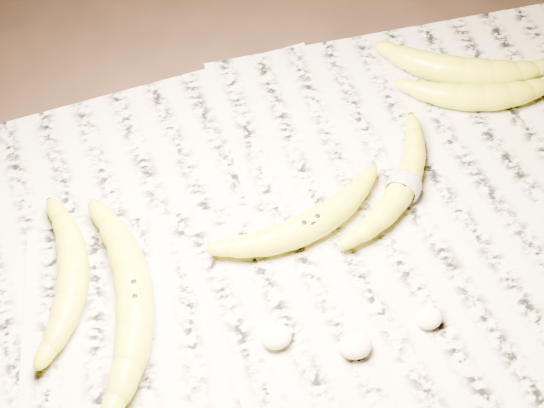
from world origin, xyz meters
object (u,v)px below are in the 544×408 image
object	(u,v)px
banana_taped	(404,185)
banana_upper_a	(483,95)
banana_left_a	(134,297)
banana_left_b	(72,274)
banana_upper_b	(463,70)
banana_center	(309,225)

from	to	relation	value
banana_taped	banana_upper_a	world-z (taller)	banana_upper_a
banana_left_a	banana_taped	world-z (taller)	banana_left_a
banana_left_b	banana_upper_a	bearing A→B (deg)	-67.32
banana_left_a	banana_left_b	bearing A→B (deg)	56.46
banana_upper_a	banana_upper_b	xyz separation A→B (m)	(-0.00, 0.05, 0.00)
banana_center	banana_taped	bearing A→B (deg)	-3.59
banana_left_b	banana_taped	size ratio (longest dim) A/B	0.92
banana_center	banana_left_a	bearing A→B (deg)	176.08
banana_left_a	banana_left_b	distance (m)	0.08
banana_left_b	banana_upper_a	distance (m)	0.56
banana_upper_b	banana_left_b	bearing A→B (deg)	-135.56
banana_taped	banana_upper_b	xyz separation A→B (m)	(0.16, 0.15, 0.00)
banana_center	banana_upper_b	xyz separation A→B (m)	(0.28, 0.17, 0.00)
banana_center	banana_upper_b	bearing A→B (deg)	18.79
banana_taped	banana_upper_b	size ratio (longest dim) A/B	0.98
banana_left_a	banana_center	bearing A→B (deg)	-72.92
banana_left_a	banana_center	distance (m)	0.21
banana_left_b	banana_taped	bearing A→B (deg)	-77.93
banana_left_a	banana_taped	xyz separation A→B (m)	(0.33, 0.04, -0.00)
banana_left_a	banana_upper_a	xyz separation A→B (m)	(0.49, 0.14, -0.00)
banana_center	banana_upper_b	size ratio (longest dim) A/B	0.98
banana_upper_b	banana_center	bearing A→B (deg)	-119.74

